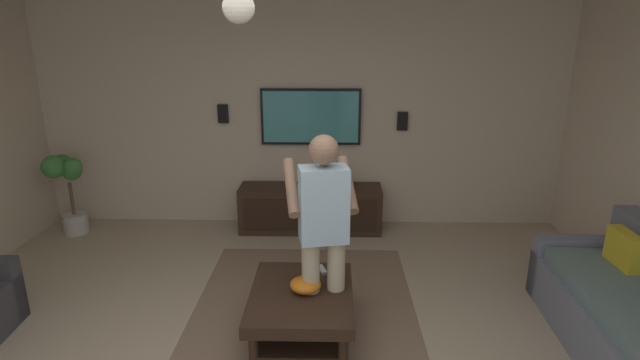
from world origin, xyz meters
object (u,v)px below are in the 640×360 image
object	(u,v)px
wall_speaker_left	(402,121)
coffee_table	(302,303)
tv	(311,117)
vase_round	(337,179)
couch	(637,318)
remote_white	(322,269)
potted_plant_tall	(67,184)
media_console	(310,209)
bowl	(306,285)
person_standing	(323,226)
wall_speaker_right	(223,114)

from	to	relation	value
wall_speaker_left	coffee_table	bearing A→B (deg)	156.27
tv	vase_round	size ratio (longest dim) A/B	5.43
couch	tv	distance (m)	3.77
coffee_table	tv	world-z (taller)	tv
couch	remote_white	bearing A→B (deg)	-10.12
vase_round	potted_plant_tall	bearing A→B (deg)	92.90
tv	potted_plant_tall	xyz separation A→B (m)	(-0.43, 2.84, -0.73)
remote_white	tv	bearing A→B (deg)	-13.38
media_console	wall_speaker_left	bearing A→B (deg)	103.04
couch	media_console	size ratio (longest dim) A/B	1.14
vase_round	wall_speaker_left	size ratio (longest dim) A/B	1.00
bowl	remote_white	size ratio (longest dim) A/B	1.63
coffee_table	vase_round	xyz separation A→B (m)	(2.15, -0.30, 0.36)
wall_speaker_left	media_console	bearing A→B (deg)	103.04
potted_plant_tall	wall_speaker_left	xyz separation A→B (m)	(0.44, -3.94, 0.68)
potted_plant_tall	bowl	size ratio (longest dim) A/B	4.01
media_console	person_standing	xyz separation A→B (m)	(-2.13, -0.19, 0.66)
remote_white	wall_speaker_right	bearing A→B (deg)	12.28
couch	tv	xyz separation A→B (m)	(2.60, 2.53, 1.04)
potted_plant_tall	couch	bearing A→B (deg)	-111.99
remote_white	vase_round	distance (m)	1.83
remote_white	vase_round	bearing A→B (deg)	-22.88
bowl	couch	bearing A→B (deg)	-94.29
person_standing	remote_white	size ratio (longest dim) A/B	10.93
coffee_table	wall_speaker_left	distance (m)	2.84
wall_speaker_left	wall_speaker_right	xyz separation A→B (m)	(0.00, 2.15, 0.08)
coffee_table	person_standing	xyz separation A→B (m)	(0.05, -0.17, 0.64)
bowl	wall_speaker_right	distance (m)	2.83
wall_speaker_right	wall_speaker_left	bearing A→B (deg)	-90.00
couch	potted_plant_tall	xyz separation A→B (m)	(2.17, 5.37, 0.30)
coffee_table	bowl	distance (m)	0.16
couch	person_standing	distance (m)	2.42
vase_round	remote_white	bearing A→B (deg)	175.51
media_console	bowl	distance (m)	2.18
wall_speaker_left	bowl	bearing A→B (deg)	156.83
coffee_table	wall_speaker_left	xyz separation A→B (m)	(2.43, -1.07, 1.01)
couch	wall_speaker_right	size ratio (longest dim) A/B	8.79
bowl	vase_round	distance (m)	2.17
couch	potted_plant_tall	world-z (taller)	potted_plant_tall
bowl	potted_plant_tall	bearing A→B (deg)	55.66
person_standing	potted_plant_tall	bearing A→B (deg)	46.82
potted_plant_tall	remote_white	xyz separation A→B (m)	(-1.65, -3.03, -0.21)
media_console	wall_speaker_left	world-z (taller)	wall_speaker_left
media_console	remote_white	world-z (taller)	media_console
couch	tv	bearing A→B (deg)	-43.35
potted_plant_tall	wall_speaker_left	size ratio (longest dim) A/B	4.46
tv	bowl	bearing A→B (deg)	1.39
coffee_table	wall_speaker_right	world-z (taller)	wall_speaker_right
couch	media_console	xyz separation A→B (m)	(2.36, 2.53, -0.04)
wall_speaker_right	vase_round	bearing A→B (deg)	-101.49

